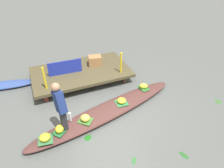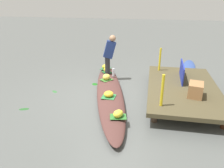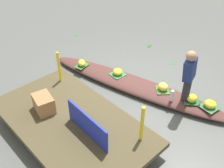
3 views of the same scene
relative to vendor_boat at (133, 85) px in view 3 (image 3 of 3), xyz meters
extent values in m
plane|color=#545755|center=(0.00, 0.00, -0.10)|extent=(40.00, 40.00, 0.00)
cube|color=#4B422B|center=(-0.20, 1.93, 0.21)|extent=(3.20, 1.80, 0.10)
cylinder|color=brown|center=(-1.48, 1.21, 0.03)|extent=(0.14, 0.14, 0.26)
cylinder|color=#463528|center=(1.08, 1.21, 0.03)|extent=(0.14, 0.14, 0.26)
cylinder|color=#482515|center=(1.08, 2.65, 0.03)|extent=(0.14, 0.14, 0.26)
ellipsoid|color=#502F2B|center=(0.00, 0.00, 0.00)|extent=(4.67, 1.79, 0.20)
cube|color=#2F702E|center=(1.38, 0.45, 0.11)|extent=(0.30, 0.38, 0.01)
ellipsoid|color=yellow|center=(1.38, 0.45, 0.18)|extent=(0.30, 0.28, 0.15)
cube|color=#2F7C41|center=(0.46, 0.07, 0.11)|extent=(0.34, 0.35, 0.01)
ellipsoid|color=yellow|center=(0.46, 0.07, 0.18)|extent=(0.34, 0.33, 0.15)
cube|color=#3E722E|center=(-0.68, -0.23, 0.11)|extent=(0.44, 0.43, 0.01)
ellipsoid|color=#F3D14C|center=(-0.68, -0.23, 0.20)|extent=(0.31, 0.30, 0.18)
cube|color=#366F41|center=(-1.71, -0.47, 0.11)|extent=(0.37, 0.37, 0.01)
ellipsoid|color=yellow|center=(-1.71, -0.47, 0.18)|extent=(0.30, 0.30, 0.15)
cube|color=#226230|center=(-1.35, -0.35, 0.11)|extent=(0.41, 0.41, 0.01)
ellipsoid|color=yellow|center=(-1.35, -0.35, 0.19)|extent=(0.25, 0.27, 0.17)
cylinder|color=#28282D|center=(-1.21, -0.30, 0.38)|extent=(0.16, 0.16, 0.55)
cube|color=navy|center=(-1.23, -0.24, 0.90)|extent=(0.27, 0.44, 0.58)
sphere|color=#9E7556|center=(-1.25, -0.14, 1.25)|extent=(0.20, 0.20, 0.20)
cylinder|color=silver|center=(-1.03, -0.08, 0.23)|extent=(0.07, 0.07, 0.25)
cube|color=#1E2C9F|center=(-0.70, 1.93, 0.50)|extent=(1.08, 0.08, 0.47)
cylinder|color=yellow|center=(-1.40, 1.33, 0.62)|extent=(0.06, 0.06, 0.72)
cylinder|color=yellow|center=(1.00, 1.33, 0.62)|extent=(0.06, 0.06, 0.72)
cube|color=#9D6E43|center=(0.38, 2.13, 0.43)|extent=(0.50, 0.40, 0.33)
ellipsoid|color=#326834|center=(0.00, -1.62, -0.10)|extent=(0.21, 0.23, 0.01)
ellipsoid|color=#376330|center=(3.25, -0.77, -0.10)|extent=(0.20, 0.23, 0.01)
ellipsoid|color=#1A6718|center=(-0.75, -0.62, -0.10)|extent=(0.26, 0.25, 0.01)
ellipsoid|color=#235825|center=(1.10, -1.93, -0.10)|extent=(0.18, 0.27, 0.01)
camera|label=1|loc=(-1.52, -4.05, 3.92)|focal=33.79mm
camera|label=2|loc=(5.29, 1.03, 2.51)|focal=34.74mm
camera|label=3|loc=(-3.29, 3.80, 3.66)|focal=41.85mm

